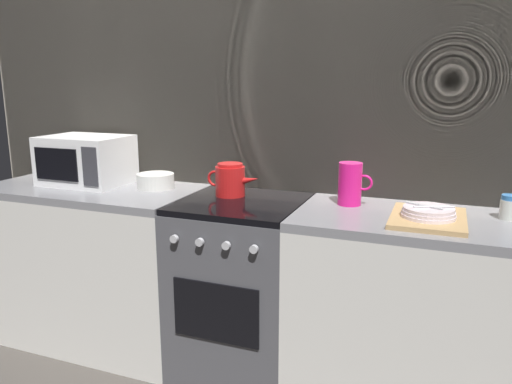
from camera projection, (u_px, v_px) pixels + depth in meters
ground_plane at (242, 366)px, 2.60m from camera, size 8.00×8.00×0.00m
back_wall at (264, 133)px, 2.63m from camera, size 3.60×0.05×2.40m
counter_left at (97, 264)px, 2.82m from camera, size 1.20×0.60×0.90m
stove_unit at (242, 287)px, 2.50m from camera, size 0.60×0.63×0.90m
counter_right at (429, 317)px, 2.19m from camera, size 1.20×0.60×0.90m
microwave at (86, 160)px, 2.77m from camera, size 0.46×0.35×0.27m
kettle at (230, 180)px, 2.49m from camera, size 0.28×0.15×0.17m
mixing_bowl at (156, 181)px, 2.67m from camera, size 0.20×0.20×0.08m
pitcher at (350, 184)px, 2.31m from camera, size 0.16×0.11×0.20m
dish_pile at (428, 216)px, 2.05m from camera, size 0.30×0.40×0.07m
spice_jar at (509, 208)px, 2.07m from camera, size 0.08×0.08×0.10m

